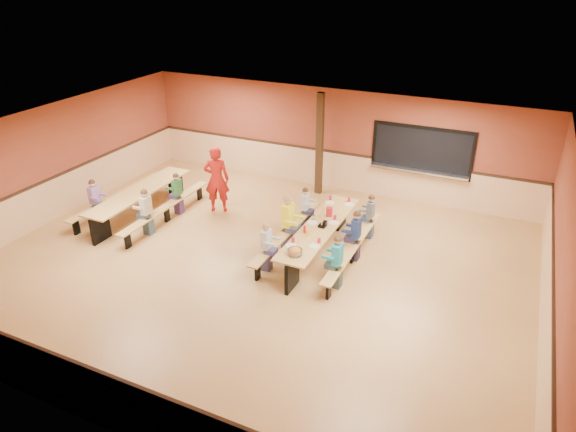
% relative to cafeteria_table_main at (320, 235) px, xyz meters
% --- Properties ---
extents(ground, '(12.00, 12.00, 0.00)m').
position_rel_cafeteria_table_main_xyz_m(ground, '(-1.16, -1.05, -0.53)').
color(ground, '#A2713D').
rests_on(ground, ground).
extents(room_envelope, '(12.04, 10.04, 3.02)m').
position_rel_cafeteria_table_main_xyz_m(room_envelope, '(-1.16, -1.05, 0.16)').
color(room_envelope, brown).
rests_on(room_envelope, ground).
extents(kitchen_pass_through, '(2.78, 0.28, 1.38)m').
position_rel_cafeteria_table_main_xyz_m(kitchen_pass_through, '(1.44, 3.91, 0.96)').
color(kitchen_pass_through, black).
rests_on(kitchen_pass_through, ground).
extents(structural_post, '(0.18, 0.18, 3.00)m').
position_rel_cafeteria_table_main_xyz_m(structural_post, '(-1.36, 3.35, 0.97)').
color(structural_post, black).
rests_on(structural_post, ground).
extents(cafeteria_table_main, '(1.91, 3.70, 0.74)m').
position_rel_cafeteria_table_main_xyz_m(cafeteria_table_main, '(0.00, 0.00, 0.00)').
color(cafeteria_table_main, tan).
rests_on(cafeteria_table_main, ground).
extents(cafeteria_table_second, '(1.91, 3.70, 0.74)m').
position_rel_cafeteria_table_main_xyz_m(cafeteria_table_second, '(-5.14, -0.10, 0.00)').
color(cafeteria_table_second, tan).
rests_on(cafeteria_table_second, ground).
extents(seated_child_white_left, '(0.35, 0.28, 1.17)m').
position_rel_cafeteria_table_main_xyz_m(seated_child_white_left, '(-0.83, -1.11, 0.06)').
color(seated_child_white_left, silver).
rests_on(seated_child_white_left, ground).
extents(seated_adult_yellow, '(0.44, 0.36, 1.35)m').
position_rel_cafeteria_table_main_xyz_m(seated_adult_yellow, '(-0.83, 0.02, 0.15)').
color(seated_adult_yellow, yellow).
rests_on(seated_adult_yellow, ground).
extents(seated_child_grey_left, '(0.33, 0.27, 1.12)m').
position_rel_cafeteria_table_main_xyz_m(seated_child_grey_left, '(-0.83, 1.07, 0.03)').
color(seated_child_grey_left, silver).
rests_on(seated_child_grey_left, ground).
extents(seated_child_teal_right, '(0.37, 0.30, 1.21)m').
position_rel_cafeteria_table_main_xyz_m(seated_child_teal_right, '(0.82, -1.09, 0.08)').
color(seated_child_teal_right, teal).
rests_on(seated_child_teal_right, ground).
extents(seated_child_navy_right, '(0.37, 0.31, 1.22)m').
position_rel_cafeteria_table_main_xyz_m(seated_child_navy_right, '(0.82, 0.15, 0.08)').
color(seated_child_navy_right, navy).
rests_on(seated_child_navy_right, ground).
extents(seated_child_char_right, '(0.33, 0.27, 1.14)m').
position_rel_cafeteria_table_main_xyz_m(seated_child_char_right, '(0.82, 1.31, 0.04)').
color(seated_child_char_right, '#53585E').
rests_on(seated_child_char_right, ground).
extents(seated_child_purple_sec, '(0.36, 0.29, 1.19)m').
position_rel_cafeteria_table_main_xyz_m(seated_child_purple_sec, '(-5.96, -0.89, 0.07)').
color(seated_child_purple_sec, '#895C96').
rests_on(seated_child_purple_sec, ground).
extents(seated_child_green_sec, '(0.34, 0.28, 1.15)m').
position_rel_cafeteria_table_main_xyz_m(seated_child_green_sec, '(-4.31, 0.45, 0.05)').
color(seated_child_green_sec, '#296433').
rests_on(seated_child_green_sec, ground).
extents(seated_child_tan_sec, '(0.37, 0.30, 1.20)m').
position_rel_cafeteria_table_main_xyz_m(seated_child_tan_sec, '(-4.31, -0.86, 0.08)').
color(seated_child_tan_sec, '#B7AF92').
rests_on(seated_child_tan_sec, ground).
extents(standing_woman, '(0.80, 0.67, 1.87)m').
position_rel_cafeteria_table_main_xyz_m(standing_woman, '(-3.42, 1.05, 0.41)').
color(standing_woman, '#A91913').
rests_on(standing_woman, ground).
extents(punch_pitcher, '(0.16, 0.16, 0.22)m').
position_rel_cafeteria_table_main_xyz_m(punch_pitcher, '(0.00, 0.60, 0.32)').
color(punch_pitcher, red).
rests_on(punch_pitcher, cafeteria_table_main).
extents(chip_bowl, '(0.32, 0.32, 0.15)m').
position_rel_cafeteria_table_main_xyz_m(chip_bowl, '(-0.01, -1.39, 0.29)').
color(chip_bowl, orange).
rests_on(chip_bowl, cafeteria_table_main).
extents(napkin_dispenser, '(0.10, 0.14, 0.13)m').
position_rel_cafeteria_table_main_xyz_m(napkin_dispenser, '(0.09, 0.05, 0.28)').
color(napkin_dispenser, black).
rests_on(napkin_dispenser, cafeteria_table_main).
extents(condiment_mustard, '(0.06, 0.06, 0.17)m').
position_rel_cafeteria_table_main_xyz_m(condiment_mustard, '(-0.07, -0.53, 0.30)').
color(condiment_mustard, yellow).
rests_on(condiment_mustard, cafeteria_table_main).
extents(condiment_ketchup, '(0.06, 0.06, 0.17)m').
position_rel_cafeteria_table_main_xyz_m(condiment_ketchup, '(-0.21, -0.41, 0.30)').
color(condiment_ketchup, '#B2140F').
rests_on(condiment_ketchup, cafeteria_table_main).
extents(table_paddle, '(0.16, 0.16, 0.56)m').
position_rel_cafeteria_table_main_xyz_m(table_paddle, '(0.06, 0.01, 0.35)').
color(table_paddle, black).
rests_on(table_paddle, cafeteria_table_main).
extents(place_settings, '(0.65, 3.30, 0.11)m').
position_rel_cafeteria_table_main_xyz_m(place_settings, '(-0.00, -0.00, 0.27)').
color(place_settings, beige).
rests_on(place_settings, cafeteria_table_main).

